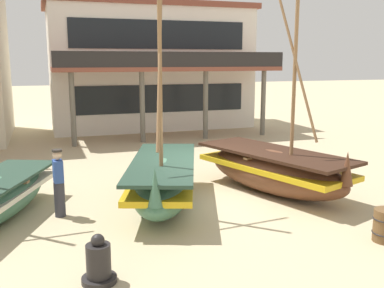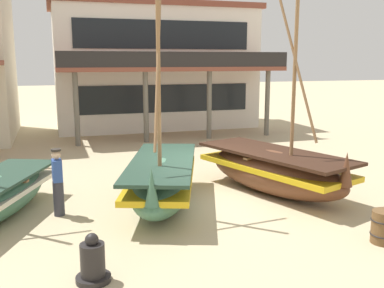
% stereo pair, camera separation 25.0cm
% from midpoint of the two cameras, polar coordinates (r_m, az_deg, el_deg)
% --- Properties ---
extents(ground_plane, '(120.00, 120.00, 0.00)m').
position_cam_midpoint_polar(ground_plane, '(12.24, 2.02, -7.29)').
color(ground_plane, tan).
extents(fishing_boat_centre_large, '(3.09, 5.07, 6.24)m').
position_cam_midpoint_polar(fishing_boat_centre_large, '(11.72, -3.25, -4.67)').
color(fishing_boat_centre_large, '#427056').
rests_on(fishing_boat_centre_large, ground).
extents(fishing_boat_far_right, '(3.23, 5.19, 5.98)m').
position_cam_midpoint_polar(fishing_boat_far_right, '(12.97, 11.15, -3.30)').
color(fishing_boat_far_right, brown).
rests_on(fishing_boat_far_right, ground).
extents(fisherman_by_hull, '(0.26, 0.38, 1.68)m').
position_cam_midpoint_polar(fisherman_by_hull, '(11.31, -16.36, -4.86)').
color(fisherman_by_hull, '#33333D').
rests_on(fisherman_by_hull, ground).
extents(capstan_winch, '(0.61, 0.61, 0.89)m').
position_cam_midpoint_polar(capstan_winch, '(8.07, -11.82, -14.80)').
color(capstan_winch, black).
rests_on(capstan_winch, ground).
extents(wooden_barrel, '(0.56, 0.56, 0.70)m').
position_cam_midpoint_polar(wooden_barrel, '(10.30, 24.22, -9.77)').
color(wooden_barrel, brown).
rests_on(wooden_barrel, ground).
extents(harbor_building_main, '(11.42, 8.28, 6.87)m').
position_cam_midpoint_polar(harbor_building_main, '(25.80, -4.64, 9.97)').
color(harbor_building_main, white).
rests_on(harbor_building_main, ground).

